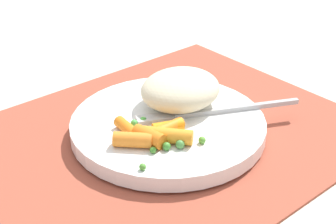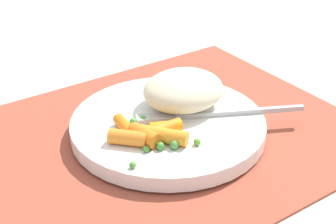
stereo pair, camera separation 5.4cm
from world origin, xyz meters
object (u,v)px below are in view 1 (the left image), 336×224
Objects in this scene: rice_mound at (180,89)px; fork at (203,113)px; plate at (168,126)px; carrot_portion at (152,134)px.

fork is at bearing 96.66° from rice_mound.
fork is (-0.04, 0.02, 0.01)m from plate.
rice_mound is 1.09× the size of carrot_portion.
carrot_portion is (0.04, 0.02, 0.02)m from plate.
fork is at bearing -177.73° from carrot_portion.
rice_mound is 0.04m from fork.
carrot_portion reaches higher than plate.
carrot_portion is at bearing 27.75° from plate.
plate is 0.05m from rice_mound.
rice_mound is 0.09m from carrot_portion.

